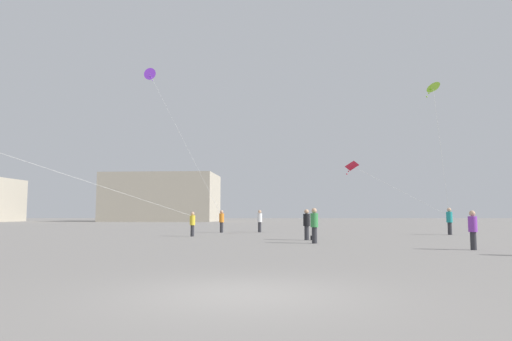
# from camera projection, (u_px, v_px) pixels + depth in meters

# --- Properties ---
(ground_plane) EXTENTS (300.00, 300.00, 0.00)m
(ground_plane) POSITION_uv_depth(u_px,v_px,m) (242.00, 294.00, 8.20)
(ground_plane) COLOR gray
(person_in_black) EXTENTS (0.37, 0.37, 1.70)m
(person_in_black) POSITION_uv_depth(u_px,v_px,m) (307.00, 223.00, 25.18)
(person_in_black) COLOR #2D2D33
(person_in_black) RESTS_ON ground_plane
(person_in_orange) EXTENTS (0.38, 0.38, 1.73)m
(person_in_orange) POSITION_uv_depth(u_px,v_px,m) (222.00, 220.00, 35.33)
(person_in_orange) COLOR #2D2D33
(person_in_orange) RESTS_ON ground_plane
(person_in_teal) EXTENTS (0.41, 0.41, 1.86)m
(person_in_teal) POSITION_uv_depth(u_px,v_px,m) (449.00, 220.00, 31.59)
(person_in_teal) COLOR #2D2D33
(person_in_teal) RESTS_ON ground_plane
(person_in_yellow) EXTENTS (0.34, 0.34, 1.57)m
(person_in_yellow) POSITION_uv_depth(u_px,v_px,m) (192.00, 223.00, 29.30)
(person_in_yellow) COLOR #2D2D33
(person_in_yellow) RESTS_ON ground_plane
(person_in_green) EXTENTS (0.38, 0.38, 1.73)m
(person_in_green) POSITION_uv_depth(u_px,v_px,m) (314.00, 224.00, 22.37)
(person_in_green) COLOR #2D2D33
(person_in_green) RESTS_ON ground_plane
(person_in_white) EXTENTS (0.38, 0.38, 1.74)m
(person_in_white) POSITION_uv_depth(u_px,v_px,m) (260.00, 220.00, 35.86)
(person_in_white) COLOR #2D2D33
(person_in_white) RESTS_ON ground_plane
(person_in_purple) EXTENTS (0.34, 0.34, 1.58)m
(person_in_purple) POSITION_uv_depth(u_px,v_px,m) (473.00, 228.00, 18.31)
(person_in_purple) COLOR #2D2D33
(person_in_purple) RESTS_ON ground_plane
(kite_crimson_delta) EXTENTS (6.63, 3.24, 4.11)m
(kite_crimson_delta) POSITION_uv_depth(u_px,v_px,m) (353.00, 167.00, 34.67)
(kite_crimson_delta) COLOR red
(kite_violet_diamond) EXTENTS (9.32, 11.44, 15.27)m
(kite_violet_diamond) POSITION_uv_depth(u_px,v_px,m) (150.00, 75.00, 47.38)
(kite_violet_diamond) COLOR purple
(kite_lime_diamond) EXTENTS (2.14, 2.43, 8.97)m
(kite_lime_diamond) POSITION_uv_depth(u_px,v_px,m) (433.00, 88.00, 30.68)
(kite_lime_diamond) COLOR #8CD12D
(building_centre_hall) EXTENTS (21.64, 14.39, 9.14)m
(building_centre_hall) POSITION_uv_depth(u_px,v_px,m) (162.00, 198.00, 89.06)
(building_centre_hall) COLOR #B2A893
(building_centre_hall) RESTS_ON ground_plane
(handbag_beside_flyer) EXTENTS (0.25, 0.35, 0.24)m
(handbag_beside_flyer) POSITION_uv_depth(u_px,v_px,m) (313.00, 238.00, 25.20)
(handbag_beside_flyer) COLOR black
(handbag_beside_flyer) RESTS_ON ground_plane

